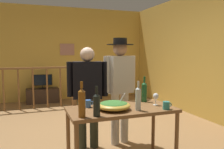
{
  "coord_description": "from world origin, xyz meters",
  "views": [
    {
      "loc": [
        -1.0,
        -3.67,
        1.47
      ],
      "look_at": [
        0.05,
        -0.76,
        1.15
      ],
      "focal_mm": 36.26,
      "sensor_mm": 36.0,
      "label": 1
    }
  ],
  "objects_px": {
    "wine_bottle_clear": "(138,98)",
    "mug_blue": "(88,104)",
    "tv_console": "(43,96)",
    "wine_bottle_dark": "(97,104)",
    "serving_table": "(122,115)",
    "person_standing_right": "(120,81)",
    "framed_picture": "(67,49)",
    "wine_bottle_amber": "(82,102)",
    "mug_teal": "(166,105)",
    "salad_bowl": "(114,105)",
    "wine_bottle_green": "(144,91)",
    "wine_glass": "(156,97)",
    "stair_railing": "(41,83)",
    "person_standing_left": "(88,89)",
    "flat_screen_tv": "(42,80)"
  },
  "relations": [
    {
      "from": "salad_bowl",
      "to": "wine_bottle_clear",
      "type": "relative_size",
      "value": 1.14
    },
    {
      "from": "wine_glass",
      "to": "wine_bottle_green",
      "type": "bearing_deg",
      "value": 99.26
    },
    {
      "from": "wine_glass",
      "to": "wine_bottle_green",
      "type": "relative_size",
      "value": 0.45
    },
    {
      "from": "mug_blue",
      "to": "wine_bottle_amber",
      "type": "bearing_deg",
      "value": -112.84
    },
    {
      "from": "mug_teal",
      "to": "person_standing_left",
      "type": "height_order",
      "value": "person_standing_left"
    },
    {
      "from": "tv_console",
      "to": "person_standing_right",
      "type": "relative_size",
      "value": 0.54
    },
    {
      "from": "serving_table",
      "to": "wine_bottle_clear",
      "type": "relative_size",
      "value": 3.76
    },
    {
      "from": "wine_glass",
      "to": "person_standing_left",
      "type": "xyz_separation_m",
      "value": [
        -0.74,
        0.72,
        0.03
      ]
    },
    {
      "from": "wine_glass",
      "to": "person_standing_right",
      "type": "xyz_separation_m",
      "value": [
        -0.22,
        0.72,
        0.13
      ]
    },
    {
      "from": "framed_picture",
      "to": "person_standing_left",
      "type": "relative_size",
      "value": 0.28
    },
    {
      "from": "flat_screen_tv",
      "to": "salad_bowl",
      "type": "height_order",
      "value": "salad_bowl"
    },
    {
      "from": "serving_table",
      "to": "mug_blue",
      "type": "bearing_deg",
      "value": 155.31
    },
    {
      "from": "serving_table",
      "to": "mug_teal",
      "type": "relative_size",
      "value": 11.09
    },
    {
      "from": "stair_railing",
      "to": "flat_screen_tv",
      "type": "distance_m",
      "value": 0.64
    },
    {
      "from": "framed_picture",
      "to": "wine_bottle_dark",
      "type": "relative_size",
      "value": 1.3
    },
    {
      "from": "wine_bottle_amber",
      "to": "mug_blue",
      "type": "relative_size",
      "value": 3.46
    },
    {
      "from": "tv_console",
      "to": "wine_bottle_dark",
      "type": "bearing_deg",
      "value": -85.39
    },
    {
      "from": "wine_bottle_green",
      "to": "mug_teal",
      "type": "relative_size",
      "value": 2.98
    },
    {
      "from": "wine_bottle_clear",
      "to": "mug_blue",
      "type": "xyz_separation_m",
      "value": [
        -0.53,
        0.35,
        -0.1
      ]
    },
    {
      "from": "wine_bottle_green",
      "to": "mug_blue",
      "type": "xyz_separation_m",
      "value": [
        -0.82,
        -0.05,
        -0.1
      ]
    },
    {
      "from": "wine_bottle_clear",
      "to": "flat_screen_tv",
      "type": "bearing_deg",
      "value": 101.71
    },
    {
      "from": "flat_screen_tv",
      "to": "person_standing_right",
      "type": "relative_size",
      "value": 0.33
    },
    {
      "from": "wine_bottle_amber",
      "to": "mug_blue",
      "type": "height_order",
      "value": "wine_bottle_amber"
    },
    {
      "from": "serving_table",
      "to": "mug_teal",
      "type": "height_order",
      "value": "mug_teal"
    },
    {
      "from": "mug_teal",
      "to": "person_standing_right",
      "type": "relative_size",
      "value": 0.07
    },
    {
      "from": "framed_picture",
      "to": "serving_table",
      "type": "relative_size",
      "value": 0.32
    },
    {
      "from": "salad_bowl",
      "to": "wine_bottle_dark",
      "type": "distance_m",
      "value": 0.35
    },
    {
      "from": "wine_bottle_clear",
      "to": "tv_console",
      "type": "bearing_deg",
      "value": 101.63
    },
    {
      "from": "mug_teal",
      "to": "wine_bottle_clear",
      "type": "bearing_deg",
      "value": 168.07
    },
    {
      "from": "wine_bottle_amber",
      "to": "wine_bottle_green",
      "type": "distance_m",
      "value": 1.09
    },
    {
      "from": "wine_bottle_green",
      "to": "stair_railing",
      "type": "bearing_deg",
      "value": 110.84
    },
    {
      "from": "salad_bowl",
      "to": "wine_bottle_green",
      "type": "height_order",
      "value": "wine_bottle_green"
    },
    {
      "from": "person_standing_right",
      "to": "tv_console",
      "type": "bearing_deg",
      "value": -87.45
    },
    {
      "from": "wine_bottle_amber",
      "to": "wine_bottle_clear",
      "type": "relative_size",
      "value": 1.09
    },
    {
      "from": "serving_table",
      "to": "wine_bottle_clear",
      "type": "distance_m",
      "value": 0.33
    },
    {
      "from": "wine_bottle_clear",
      "to": "person_standing_right",
      "type": "height_order",
      "value": "person_standing_right"
    },
    {
      "from": "wine_bottle_green",
      "to": "mug_teal",
      "type": "distance_m",
      "value": 0.49
    },
    {
      "from": "wine_bottle_clear",
      "to": "wine_bottle_green",
      "type": "relative_size",
      "value": 0.99
    },
    {
      "from": "serving_table",
      "to": "flat_screen_tv",
      "type": "bearing_deg",
      "value": 100.28
    },
    {
      "from": "flat_screen_tv",
      "to": "salad_bowl",
      "type": "xyz_separation_m",
      "value": [
        0.63,
        -4.16,
        0.17
      ]
    },
    {
      "from": "mug_blue",
      "to": "wine_bottle_dark",
      "type": "bearing_deg",
      "value": -91.21
    },
    {
      "from": "stair_railing",
      "to": "wine_bottle_amber",
      "type": "height_order",
      "value": "wine_bottle_amber"
    },
    {
      "from": "tv_console",
      "to": "mug_teal",
      "type": "height_order",
      "value": "mug_teal"
    },
    {
      "from": "tv_console",
      "to": "mug_blue",
      "type": "bearing_deg",
      "value": -84.78
    },
    {
      "from": "stair_railing",
      "to": "serving_table",
      "type": "bearing_deg",
      "value": -77.06
    },
    {
      "from": "mug_teal",
      "to": "wine_bottle_dark",
      "type": "bearing_deg",
      "value": 179.77
    },
    {
      "from": "stair_railing",
      "to": "person_standing_left",
      "type": "relative_size",
      "value": 1.63
    },
    {
      "from": "mug_blue",
      "to": "tv_console",
      "type": "bearing_deg",
      "value": 95.22
    },
    {
      "from": "person_standing_left",
      "to": "serving_table",
      "type": "bearing_deg",
      "value": 124.11
    },
    {
      "from": "serving_table",
      "to": "wine_bottle_dark",
      "type": "relative_size",
      "value": 4.01
    }
  ]
}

